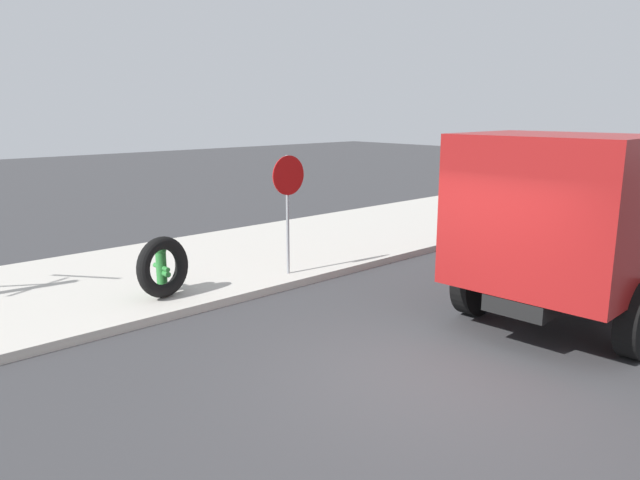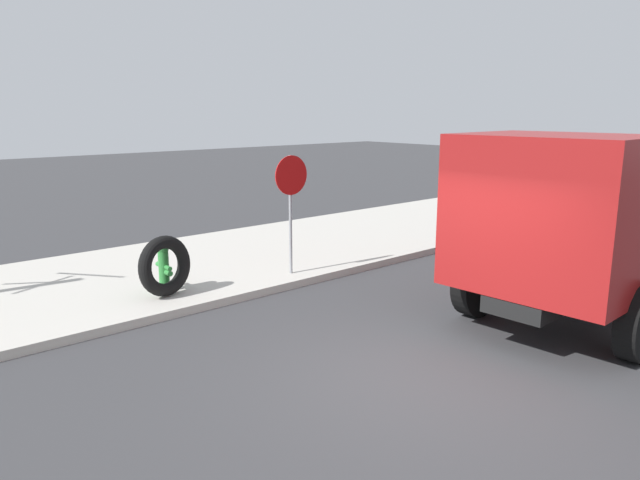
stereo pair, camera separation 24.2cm
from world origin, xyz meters
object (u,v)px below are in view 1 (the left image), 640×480
fire_hydrant (161,266)px  loose_tire (163,267)px  dump_truck_red (609,212)px  stop_sign (288,192)px

fire_hydrant → loose_tire: (-0.12, -0.29, 0.06)m
fire_hydrant → dump_truck_red: size_ratio=0.13×
stop_sign → dump_truck_red: (3.20, -4.75, -0.16)m
loose_tire → stop_sign: size_ratio=0.46×
fire_hydrant → dump_truck_red: bearing=-43.5°
loose_tire → dump_truck_red: 7.71m
stop_sign → dump_truck_red: size_ratio=0.33×
stop_sign → dump_truck_red: 5.73m
dump_truck_red → fire_hydrant: bearing=136.5°
loose_tire → stop_sign: (2.56, -0.30, 1.08)m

